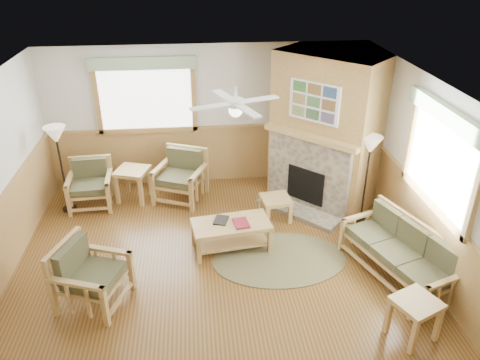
{
  "coord_description": "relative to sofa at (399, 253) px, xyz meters",
  "views": [
    {
      "loc": [
        -0.23,
        -5.44,
        4.37
      ],
      "look_at": [
        0.4,
        0.7,
        1.15
      ],
      "focal_mm": 35.0,
      "sensor_mm": 36.0,
      "label": 1
    }
  ],
  "objects": [
    {
      "name": "floor",
      "position": [
        -2.55,
        0.33,
        -0.41
      ],
      "size": [
        6.0,
        6.0,
        0.01
      ],
      "primitive_type": "cube",
      "color": "brown",
      "rests_on": "ground"
    },
    {
      "name": "ceiling",
      "position": [
        -2.55,
        0.33,
        2.29
      ],
      "size": [
        6.0,
        6.0,
        0.01
      ],
      "primitive_type": "cube",
      "color": "white",
      "rests_on": "floor"
    },
    {
      "name": "wall_back",
      "position": [
        -2.55,
        3.33,
        0.94
      ],
      "size": [
        6.0,
        0.02,
        2.7
      ],
      "primitive_type": "cube",
      "color": "silver",
      "rests_on": "floor"
    },
    {
      "name": "wall_right",
      "position": [
        0.45,
        0.33,
        0.94
      ],
      "size": [
        0.02,
        6.0,
        2.7
      ],
      "primitive_type": "cube",
      "color": "silver",
      "rests_on": "floor"
    },
    {
      "name": "wainscot",
      "position": [
        -2.55,
        0.33,
        0.14
      ],
      "size": [
        6.0,
        6.0,
        1.1
      ],
      "primitive_type": null,
      "color": "#9E7840",
      "rests_on": "floor"
    },
    {
      "name": "fireplace",
      "position": [
        -0.5,
        2.38,
        0.94
      ],
      "size": [
        3.11,
        3.11,
        2.7
      ],
      "primitive_type": null,
      "rotation": [
        0.0,
        0.0,
        -0.79
      ],
      "color": "#9E7840",
      "rests_on": "floor"
    },
    {
      "name": "window_back",
      "position": [
        -3.65,
        3.29,
        2.12
      ],
      "size": [
        1.9,
        0.16,
        1.5
      ],
      "primitive_type": null,
      "color": "white",
      "rests_on": "wall_back"
    },
    {
      "name": "window_right",
      "position": [
        0.41,
        0.13,
        2.12
      ],
      "size": [
        0.16,
        1.9,
        1.5
      ],
      "primitive_type": null,
      "color": "white",
      "rests_on": "wall_right"
    },
    {
      "name": "ceiling_fan",
      "position": [
        -2.25,
        0.63,
        2.25
      ],
      "size": [
        1.59,
        1.59,
        0.36
      ],
      "primitive_type": null,
      "rotation": [
        0.0,
        0.0,
        0.35
      ],
      "color": "white",
      "rests_on": "ceiling"
    },
    {
      "name": "sofa",
      "position": [
        0.0,
        0.0,
        0.0
      ],
      "size": [
        1.91,
        1.28,
        0.81
      ],
      "primitive_type": null,
      "rotation": [
        0.0,
        0.0,
        -1.23
      ],
      "color": "tan",
      "rests_on": "floor"
    },
    {
      "name": "armchair_back_left",
      "position": [
        -4.7,
        2.51,
        0.01
      ],
      "size": [
        0.78,
        0.78,
        0.84
      ],
      "primitive_type": null,
      "rotation": [
        0.0,
        0.0,
        0.05
      ],
      "color": "tan",
      "rests_on": "floor"
    },
    {
      "name": "armchair_back_right",
      "position": [
        -3.1,
        2.59,
        0.05
      ],
      "size": [
        1.08,
        1.08,
        0.92
      ],
      "primitive_type": null,
      "rotation": [
        0.0,
        0.0,
        -0.4
      ],
      "color": "tan",
      "rests_on": "floor"
    },
    {
      "name": "armchair_left",
      "position": [
        -4.21,
        -0.11,
        0.04
      ],
      "size": [
        1.02,
        1.02,
        0.89
      ],
      "primitive_type": null,
      "rotation": [
        0.0,
        0.0,
        1.22
      ],
      "color": "tan",
      "rests_on": "floor"
    },
    {
      "name": "coffee_table",
      "position": [
        -2.3,
        0.91,
        -0.17
      ],
      "size": [
        1.26,
        0.76,
        0.48
      ],
      "primitive_type": null,
      "rotation": [
        0.0,
        0.0,
        0.14
      ],
      "color": "tan",
      "rests_on": "floor"
    },
    {
      "name": "end_table_chairs",
      "position": [
        -3.96,
        2.66,
        -0.1
      ],
      "size": [
        0.69,
        0.68,
        0.62
      ],
      "primitive_type": null,
      "rotation": [
        0.0,
        0.0,
        -0.32
      ],
      "color": "tan",
      "rests_on": "floor"
    },
    {
      "name": "end_table_sofa",
      "position": [
        -0.27,
        -1.13,
        -0.13
      ],
      "size": [
        0.65,
        0.64,
        0.56
      ],
      "primitive_type": null,
      "rotation": [
        0.0,
        0.0,
        0.42
      ],
      "color": "tan",
      "rests_on": "floor"
    },
    {
      "name": "footstool",
      "position": [
        -1.46,
        1.71,
        -0.2
      ],
      "size": [
        0.54,
        0.54,
        0.42
      ],
      "primitive_type": null,
      "rotation": [
        0.0,
        0.0,
        0.13
      ],
      "color": "tan",
      "rests_on": "floor"
    },
    {
      "name": "braided_rug",
      "position": [
        -1.6,
        0.56,
        -0.4
      ],
      "size": [
        2.41,
        2.41,
        0.01
      ],
      "primitive_type": "cylinder",
      "rotation": [
        0.0,
        0.0,
        -0.21
      ],
      "color": "brown",
      "rests_on": "floor"
    },
    {
      "name": "floor_lamp_left",
      "position": [
        -5.1,
        2.4,
        0.39
      ],
      "size": [
        0.38,
        0.38,
        1.6
      ],
      "primitive_type": null,
      "rotation": [
        0.0,
        0.0,
        -0.05
      ],
      "color": "black",
      "rests_on": "floor"
    },
    {
      "name": "floor_lamp_right",
      "position": [
        0.0,
        1.51,
        0.38
      ],
      "size": [
        0.44,
        0.44,
        1.57
      ],
      "primitive_type": null,
      "rotation": [
        0.0,
        0.0,
        0.25
      ],
      "color": "black",
      "rests_on": "floor"
    },
    {
      "name": "book_red",
      "position": [
        -2.15,
        0.86,
        0.1
      ],
      "size": [
        0.26,
        0.33,
        0.03
      ],
      "primitive_type": "cube",
      "rotation": [
        0.0,
        0.0,
        0.15
      ],
      "color": "maroon",
      "rests_on": "coffee_table"
    },
    {
      "name": "book_dark",
      "position": [
        -2.45,
        0.98,
        0.09
      ],
      "size": [
        0.27,
        0.32,
        0.02
      ],
      "primitive_type": "cube",
      "rotation": [
        0.0,
        0.0,
        -0.29
      ],
      "color": "black",
      "rests_on": "coffee_table"
    }
  ]
}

